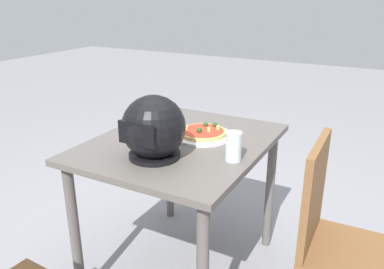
{
  "coord_description": "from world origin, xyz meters",
  "views": [
    {
      "loc": [
        -0.89,
        1.53,
        1.44
      ],
      "look_at": [
        -0.03,
        -0.05,
        0.78
      ],
      "focal_mm": 36.17,
      "sensor_mm": 36.0,
      "label": 1
    }
  ],
  "objects_px": {
    "chair_side": "(333,235)",
    "dining_table": "(181,160)",
    "drinking_glass": "(234,146)",
    "pizza": "(203,132)",
    "motorcycle_helmet": "(153,128)"
  },
  "relations": [
    {
      "from": "chair_side",
      "to": "dining_table",
      "type": "bearing_deg",
      "value": -5.61
    },
    {
      "from": "dining_table",
      "to": "drinking_glass",
      "type": "xyz_separation_m",
      "value": [
        -0.32,
        0.1,
        0.17
      ]
    },
    {
      "from": "drinking_glass",
      "to": "chair_side",
      "type": "xyz_separation_m",
      "value": [
        -0.44,
        -0.03,
        -0.32
      ]
    },
    {
      "from": "pizza",
      "to": "drinking_glass",
      "type": "xyz_separation_m",
      "value": [
        -0.25,
        0.2,
        0.04
      ]
    },
    {
      "from": "motorcycle_helmet",
      "to": "chair_side",
      "type": "xyz_separation_m",
      "value": [
        -0.76,
        -0.16,
        -0.39
      ]
    },
    {
      "from": "motorcycle_helmet",
      "to": "chair_side",
      "type": "relative_size",
      "value": 0.31
    },
    {
      "from": "drinking_glass",
      "to": "chair_side",
      "type": "distance_m",
      "value": 0.54
    },
    {
      "from": "motorcycle_helmet",
      "to": "chair_side",
      "type": "height_order",
      "value": "motorcycle_helmet"
    },
    {
      "from": "dining_table",
      "to": "drinking_glass",
      "type": "relative_size",
      "value": 7.62
    },
    {
      "from": "drinking_glass",
      "to": "chair_side",
      "type": "height_order",
      "value": "chair_side"
    },
    {
      "from": "dining_table",
      "to": "pizza",
      "type": "distance_m",
      "value": 0.18
    },
    {
      "from": "dining_table",
      "to": "chair_side",
      "type": "xyz_separation_m",
      "value": [
        -0.76,
        0.07,
        -0.15
      ]
    },
    {
      "from": "drinking_glass",
      "to": "dining_table",
      "type": "bearing_deg",
      "value": -17.6
    },
    {
      "from": "drinking_glass",
      "to": "motorcycle_helmet",
      "type": "bearing_deg",
      "value": 22.73
    },
    {
      "from": "pizza",
      "to": "drinking_glass",
      "type": "height_order",
      "value": "drinking_glass"
    }
  ]
}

